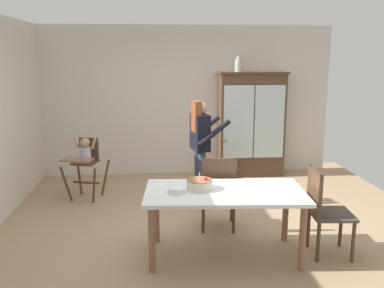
{
  "coord_description": "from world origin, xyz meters",
  "views": [
    {
      "loc": [
        -0.56,
        -4.89,
        2.13
      ],
      "look_at": [
        -0.06,
        0.7,
        0.95
      ],
      "focal_mm": 38.47,
      "sensor_mm": 36.0,
      "label": 1
    }
  ],
  "objects_px": {
    "china_cabinet": "(251,124)",
    "serving_bowl": "(177,190)",
    "high_chair_with_toddler": "(85,157)",
    "adult_person": "(201,140)",
    "ceramic_vase": "(239,65)",
    "dining_chair_right_end": "(323,206)",
    "birthday_cake": "(200,184)",
    "dining_table": "(225,199)",
    "dining_chair_far_side": "(219,188)"
  },
  "relations": [
    {
      "from": "dining_table",
      "to": "birthday_cake",
      "type": "distance_m",
      "value": 0.31
    },
    {
      "from": "dining_chair_right_end",
      "to": "china_cabinet",
      "type": "bearing_deg",
      "value": 5.93
    },
    {
      "from": "china_cabinet",
      "to": "ceramic_vase",
      "type": "height_order",
      "value": "ceramic_vase"
    },
    {
      "from": "adult_person",
      "to": "dining_chair_far_side",
      "type": "distance_m",
      "value": 1.06
    },
    {
      "from": "adult_person",
      "to": "dining_chair_far_side",
      "type": "xyz_separation_m",
      "value": [
        0.12,
        -0.97,
        -0.41
      ]
    },
    {
      "from": "ceramic_vase",
      "to": "birthday_cake",
      "type": "height_order",
      "value": "ceramic_vase"
    },
    {
      "from": "high_chair_with_toddler",
      "to": "serving_bowl",
      "type": "relative_size",
      "value": 5.28
    },
    {
      "from": "dining_table",
      "to": "serving_bowl",
      "type": "distance_m",
      "value": 0.53
    },
    {
      "from": "china_cabinet",
      "to": "adult_person",
      "type": "bearing_deg",
      "value": -126.31
    },
    {
      "from": "birthday_cake",
      "to": "dining_chair_right_end",
      "type": "distance_m",
      "value": 1.36
    },
    {
      "from": "high_chair_with_toddler",
      "to": "adult_person",
      "type": "xyz_separation_m",
      "value": [
        1.72,
        -0.4,
        0.31
      ]
    },
    {
      "from": "china_cabinet",
      "to": "birthday_cake",
      "type": "xyz_separation_m",
      "value": [
        -1.27,
        -3.03,
        -0.15
      ]
    },
    {
      "from": "high_chair_with_toddler",
      "to": "dining_chair_far_side",
      "type": "xyz_separation_m",
      "value": [
        1.83,
        -1.37,
        -0.1
      ]
    },
    {
      "from": "dining_chair_right_end",
      "to": "adult_person",
      "type": "bearing_deg",
      "value": 38.87
    },
    {
      "from": "adult_person",
      "to": "dining_table",
      "type": "height_order",
      "value": "adult_person"
    },
    {
      "from": "birthday_cake",
      "to": "china_cabinet",
      "type": "bearing_deg",
      "value": 67.3
    },
    {
      "from": "birthday_cake",
      "to": "dining_chair_right_end",
      "type": "height_order",
      "value": "dining_chair_right_end"
    },
    {
      "from": "ceramic_vase",
      "to": "high_chair_with_toddler",
      "type": "distance_m",
      "value": 3.08
    },
    {
      "from": "adult_person",
      "to": "high_chair_with_toddler",
      "type": "bearing_deg",
      "value": 63.81
    },
    {
      "from": "china_cabinet",
      "to": "adult_person",
      "type": "xyz_separation_m",
      "value": [
        -1.09,
        -1.48,
        0.02
      ]
    },
    {
      "from": "ceramic_vase",
      "to": "dining_chair_right_end",
      "type": "bearing_deg",
      "value": -84.38
    },
    {
      "from": "ceramic_vase",
      "to": "dining_table",
      "type": "height_order",
      "value": "ceramic_vase"
    },
    {
      "from": "dining_table",
      "to": "dining_chair_far_side",
      "type": "bearing_deg",
      "value": 86.65
    },
    {
      "from": "high_chair_with_toddler",
      "to": "dining_chair_right_end",
      "type": "relative_size",
      "value": 0.99
    },
    {
      "from": "high_chair_with_toddler",
      "to": "dining_chair_far_side",
      "type": "bearing_deg",
      "value": -21.51
    },
    {
      "from": "adult_person",
      "to": "dining_chair_right_end",
      "type": "xyz_separation_m",
      "value": [
        1.15,
        -1.7,
        -0.41
      ]
    },
    {
      "from": "china_cabinet",
      "to": "dining_chair_right_end",
      "type": "bearing_deg",
      "value": -88.97
    },
    {
      "from": "dining_table",
      "to": "dining_chair_far_side",
      "type": "distance_m",
      "value": 0.67
    },
    {
      "from": "china_cabinet",
      "to": "ceramic_vase",
      "type": "distance_m",
      "value": 1.09
    },
    {
      "from": "ceramic_vase",
      "to": "dining_table",
      "type": "xyz_separation_m",
      "value": [
        -0.75,
        -3.12,
        -1.35
      ]
    },
    {
      "from": "high_chair_with_toddler",
      "to": "dining_table",
      "type": "relative_size",
      "value": 0.54
    },
    {
      "from": "dining_table",
      "to": "dining_chair_far_side",
      "type": "height_order",
      "value": "dining_chair_far_side"
    },
    {
      "from": "dining_chair_right_end",
      "to": "dining_table",
      "type": "bearing_deg",
      "value": 91.19
    },
    {
      "from": "high_chair_with_toddler",
      "to": "dining_chair_right_end",
      "type": "xyz_separation_m",
      "value": [
        2.86,
        -2.1,
        -0.1
      ]
    },
    {
      "from": "high_chair_with_toddler",
      "to": "birthday_cake",
      "type": "distance_m",
      "value": 2.49
    },
    {
      "from": "adult_person",
      "to": "ceramic_vase",
      "type": "bearing_deg",
      "value": -42.31
    },
    {
      "from": "serving_bowl",
      "to": "china_cabinet",
      "type": "bearing_deg",
      "value": 64.12
    },
    {
      "from": "ceramic_vase",
      "to": "birthday_cake",
      "type": "xyz_separation_m",
      "value": [
        -1.01,
        -3.04,
        -1.21
      ]
    },
    {
      "from": "ceramic_vase",
      "to": "dining_chair_far_side",
      "type": "height_order",
      "value": "ceramic_vase"
    },
    {
      "from": "dining_table",
      "to": "dining_chair_far_side",
      "type": "xyz_separation_m",
      "value": [
        0.04,
        0.66,
        -0.1
      ]
    },
    {
      "from": "serving_bowl",
      "to": "dining_chair_right_end",
      "type": "relative_size",
      "value": 0.19
    },
    {
      "from": "dining_table",
      "to": "birthday_cake",
      "type": "relative_size",
      "value": 6.26
    },
    {
      "from": "serving_bowl",
      "to": "high_chair_with_toddler",
      "type": "bearing_deg",
      "value": 122.06
    },
    {
      "from": "china_cabinet",
      "to": "serving_bowl",
      "type": "height_order",
      "value": "china_cabinet"
    },
    {
      "from": "serving_bowl",
      "to": "dining_chair_far_side",
      "type": "relative_size",
      "value": 0.19
    },
    {
      "from": "ceramic_vase",
      "to": "high_chair_with_toddler",
      "type": "bearing_deg",
      "value": -156.93
    },
    {
      "from": "serving_bowl",
      "to": "birthday_cake",
      "type": "bearing_deg",
      "value": 21.46
    },
    {
      "from": "birthday_cake",
      "to": "dining_table",
      "type": "bearing_deg",
      "value": -16.74
    },
    {
      "from": "high_chair_with_toddler",
      "to": "dining_table",
      "type": "distance_m",
      "value": 2.71
    },
    {
      "from": "ceramic_vase",
      "to": "adult_person",
      "type": "distance_m",
      "value": 1.99
    }
  ]
}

